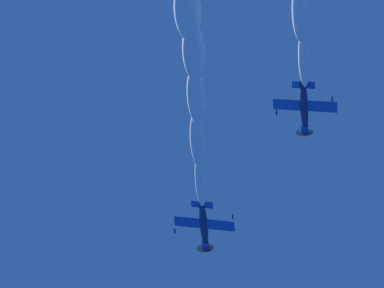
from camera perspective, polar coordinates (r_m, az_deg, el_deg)
name	(u,v)px	position (r m, az deg, el deg)	size (l,w,h in m)	color
airplane_lead	(204,226)	(101.90, 0.85, -5.89)	(6.69, 6.82, 3.40)	navy
airplane_left_wingman	(304,109)	(98.99, 8.02, 2.53)	(6.63, 6.83, 3.68)	navy
smoke_trail_lead	(190,33)	(92.68, -0.12, 7.93)	(25.20, 26.62, 4.62)	white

